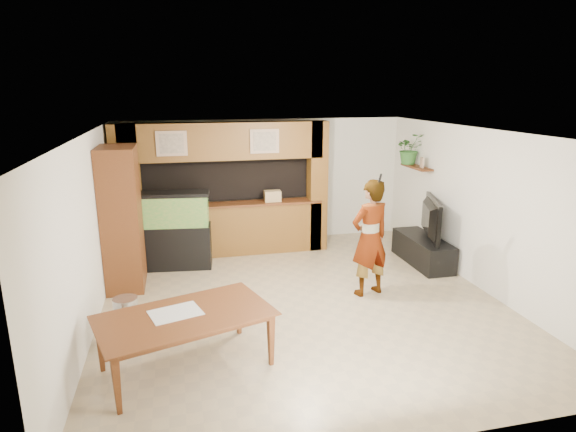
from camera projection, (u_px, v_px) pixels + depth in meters
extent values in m
plane|color=#9C8A6C|center=(302.00, 301.00, 7.50)|extent=(6.50, 6.50, 0.00)
plane|color=white|center=(303.00, 132.00, 6.83)|extent=(6.50, 6.50, 0.00)
plane|color=silver|center=(264.00, 181.00, 10.23)|extent=(6.00, 0.00, 6.00)
plane|color=silver|center=(88.00, 234.00, 6.51)|extent=(0.00, 6.50, 6.50)
plane|color=silver|center=(481.00, 209.00, 7.82)|extent=(0.00, 6.50, 6.50)
cube|color=brown|center=(226.00, 230.00, 9.48)|extent=(3.80, 0.35, 1.00)
cube|color=#5F3316|center=(226.00, 205.00, 9.35)|extent=(3.80, 0.43, 0.04)
cube|color=brown|center=(223.00, 141.00, 9.03)|extent=(3.80, 0.35, 0.70)
cube|color=brown|center=(128.00, 195.00, 8.88)|extent=(0.50, 0.35, 2.60)
cube|color=brown|center=(317.00, 186.00, 9.68)|extent=(0.35, 0.35, 2.60)
cube|color=black|center=(222.00, 178.00, 9.76)|extent=(4.20, 0.45, 0.85)
cube|color=tan|center=(172.00, 143.00, 8.64)|extent=(0.55, 0.03, 0.45)
cube|color=tan|center=(172.00, 144.00, 8.62)|extent=(0.43, 0.01, 0.35)
cube|color=tan|center=(265.00, 141.00, 9.01)|extent=(0.55, 0.03, 0.45)
cube|color=tan|center=(265.00, 141.00, 9.00)|extent=(0.43, 0.01, 0.35)
cylinder|color=black|center=(97.00, 177.00, 7.30)|extent=(0.04, 0.25, 0.25)
cylinder|color=white|center=(99.00, 177.00, 7.31)|extent=(0.01, 0.21, 0.21)
cube|color=#5F3316|center=(417.00, 167.00, 9.52)|extent=(0.25, 0.90, 0.04)
cube|color=#5F3316|center=(122.00, 218.00, 7.80)|extent=(0.58, 0.95, 2.33)
cylinder|color=#B2B2B7|center=(127.00, 319.00, 6.29)|extent=(0.32, 0.32, 0.58)
cube|color=black|center=(176.00, 246.00, 8.82)|extent=(1.28, 0.48, 0.80)
cube|color=#378A39|center=(174.00, 211.00, 8.65)|extent=(1.23, 0.45, 0.56)
cube|color=black|center=(172.00, 194.00, 8.57)|extent=(1.28, 0.48, 0.06)
cube|color=black|center=(423.00, 250.00, 9.07)|extent=(0.55, 1.51, 0.50)
imported|color=black|center=(425.00, 218.00, 8.90)|extent=(0.60, 1.29, 0.75)
cube|color=tan|center=(422.00, 163.00, 9.30)|extent=(0.05, 0.15, 0.20)
imported|color=#2F6829|center=(410.00, 149.00, 9.70)|extent=(0.57, 0.50, 0.62)
imported|color=#A18058|center=(370.00, 238.00, 7.54)|extent=(0.78, 0.62, 1.87)
cylinder|color=black|center=(380.00, 178.00, 7.15)|extent=(0.03, 0.09, 0.15)
imported|color=#5F3316|center=(188.00, 343.00, 5.58)|extent=(2.20, 1.63, 0.69)
cube|color=silver|center=(176.00, 313.00, 5.56)|extent=(0.67, 0.56, 0.01)
cube|color=tan|center=(272.00, 196.00, 9.52)|extent=(0.33, 0.22, 0.22)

